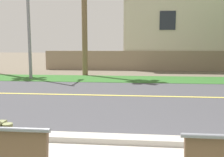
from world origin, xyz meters
The scene contains 8 objects.
ground_plane centered at (0.00, 8.00, 0.00)m, with size 140.00×140.00×0.00m, color #665B4C.
curb_edge centered at (0.00, 2.35, 0.06)m, with size 44.00×0.30×0.11m, color #ADA89E.
street_asphalt centered at (0.00, 6.50, 0.00)m, with size 52.00×8.00×0.01m, color #424247.
road_centre_line centered at (0.00, 6.50, 0.01)m, with size 48.00×0.14×0.01m, color #E0CC4C.
far_verge_grass centered at (0.00, 11.01, 0.01)m, with size 48.00×2.80×0.02m, color #2D6026.
streetlamp centered at (-5.38, 10.80, 4.07)m, with size 0.24×2.10×7.12m.
garden_wall centered at (-0.10, 16.17, 0.70)m, with size 13.00×0.36×1.40m, color gray.
house_across_street centered at (4.77, 19.37, 3.55)m, with size 12.10×6.91×7.00m.
Camera 1 is at (0.17, -1.73, 1.63)m, focal length 39.50 mm.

